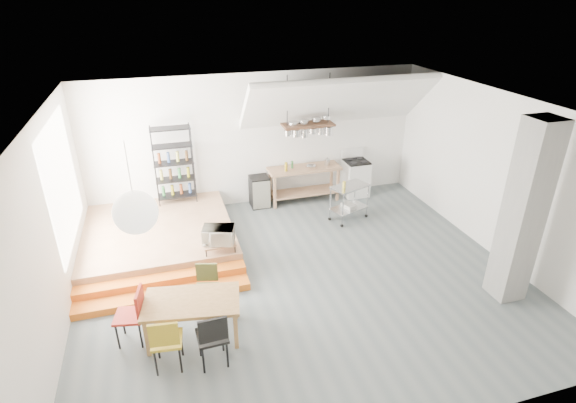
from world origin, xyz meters
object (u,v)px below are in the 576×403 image
object	(u,v)px
stove	(355,177)
mini_fridge	(259,191)
rolling_cart	(349,198)
dining_table	(192,304)

from	to	relation	value
stove	mini_fridge	size ratio (longest dim) A/B	1.52
stove	mini_fridge	distance (m)	2.54
rolling_cart	mini_fridge	distance (m)	2.24
stove	dining_table	bearing A→B (deg)	-137.68
dining_table	rolling_cart	xyz separation A→B (m)	(3.86, 2.93, -0.06)
rolling_cart	mini_fridge	xyz separation A→B (m)	(-1.83, 1.28, -0.17)
dining_table	mini_fridge	bearing A→B (deg)	74.06
stove	dining_table	world-z (taller)	stove
mini_fridge	rolling_cart	bearing A→B (deg)	-35.05
dining_table	mini_fridge	xyz separation A→B (m)	(2.04, 4.21, -0.22)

